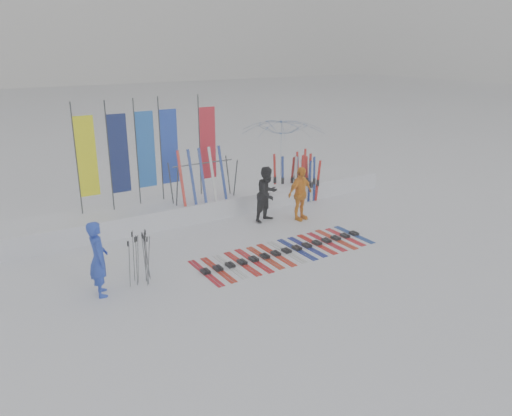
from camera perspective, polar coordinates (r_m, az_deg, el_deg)
ground at (r=12.69m, az=3.09°, el=-6.37°), size 120.00×120.00×0.00m
snow_bank at (r=16.30m, az=-6.20°, el=0.36°), size 14.00×1.60×0.60m
person_blue at (r=11.38m, az=-17.57°, el=-5.54°), size 0.49×0.68×1.71m
person_black at (r=15.41m, az=1.31°, el=1.61°), size 1.00×0.87×1.73m
person_yellow at (r=15.57m, az=5.07°, el=1.65°), size 1.05×0.58×1.70m
tent_canopy at (r=18.47m, az=3.06°, el=6.09°), size 3.48×3.52×2.78m
ski_row at (r=13.34m, az=3.44°, el=-4.95°), size 4.97×1.70×0.07m
pole_cluster at (r=11.80m, az=-12.94°, el=-5.63°), size 0.56×0.58×1.24m
feather_flags at (r=15.42m, az=-12.39°, el=6.48°), size 4.38×0.24×3.20m
ski_rack at (r=15.61m, az=-6.01°, el=3.70°), size 2.04×0.80×1.23m
upright_skis at (r=17.63m, az=5.12°, el=3.42°), size 1.43×1.04×1.69m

